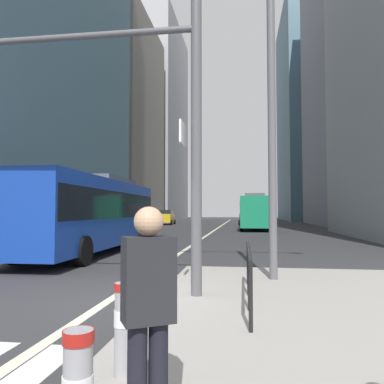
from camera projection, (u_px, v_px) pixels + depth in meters
The scene contains 15 objects.
ground_plane at pixel (206, 236), 27.21m from camera, with size 160.00×160.00×0.00m, color #303033.
lane_centre_line at pixel (216, 229), 37.10m from camera, with size 0.20×80.00×0.01m, color beige.
office_tower_left_mid at pixel (116, 122), 55.22m from camera, with size 10.61×18.24×29.91m, color gray.
office_tower_left_far at pixel (154, 123), 78.97m from camera, with size 10.89×23.96×41.02m, color #9E9EA3.
office_tower_right_mid at pixel (357, 83), 46.79m from camera, with size 10.51×20.89×35.85m, color slate.
office_tower_right_far at pixel (316, 116), 73.77m from camera, with size 13.03×24.22×41.47m, color slate.
city_bus_blue_oncoming at pixel (92, 210), 16.06m from camera, with size 2.82×11.35×3.40m.
city_bus_red_receding at pixel (255, 211), 36.34m from camera, with size 2.88×10.75×3.40m.
car_oncoming_mid at pixel (166, 217), 49.27m from camera, with size 2.15×4.21×1.94m.
car_receding_near at pixel (247, 217), 47.53m from camera, with size 2.15×4.58×1.94m.
traffic_signal_gantry at pixel (89, 101), 7.84m from camera, with size 6.75×0.65×6.00m.
street_lamp_post at pixel (271, 73), 9.34m from camera, with size 5.50×0.32×8.00m.
bollard_left at pixel (123, 324), 3.78m from camera, with size 0.20×0.20×0.93m.
pedestrian_railing at pixel (249, 264), 6.82m from camera, with size 0.06×3.45×0.98m.
pedestrian_waiting at pixel (148, 307), 2.80m from camera, with size 0.45×0.39×1.70m.
Camera 1 is at (2.71, -7.22, 1.82)m, focal length 34.79 mm.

